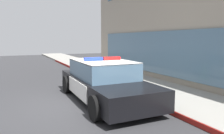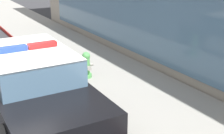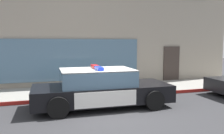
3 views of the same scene
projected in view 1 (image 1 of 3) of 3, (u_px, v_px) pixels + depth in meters
The scene contains 5 objects.
ground at pixel (84, 103), 7.16m from camera, with size 48.00×48.00×0.00m, color #303033.
sidewalk at pixel (161, 91), 8.51m from camera, with size 48.00×2.65×0.15m, color gray.
curb_red_paint at pixel (132, 95), 7.94m from camera, with size 28.80×0.04×0.14m, color maroon.
police_cruiser at pixel (104, 81), 7.41m from camera, with size 4.94×2.15×1.49m.
fire_hydrant at pixel (135, 78), 8.90m from camera, with size 0.34×0.39×0.73m.
Camera 1 is at (6.67, -2.17, 2.10)m, focal length 34.55 mm.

